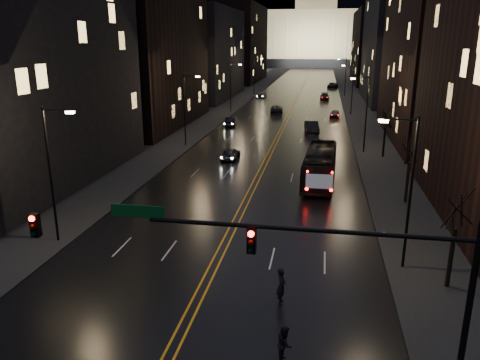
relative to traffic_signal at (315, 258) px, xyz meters
The scene contains 35 objects.
ground 7.81m from the traffic_signal, behind, with size 900.00×900.00×0.00m, color black.
road 130.24m from the traffic_signal, 92.60° to the left, with size 20.00×320.00×0.02m, color black.
sidewalk_left 131.62m from the traffic_signal, 98.71° to the left, with size 8.00×320.00×0.16m, color black.
sidewalk_right 130.35m from the traffic_signal, 86.44° to the left, with size 8.00×320.00×0.16m, color black.
center_line 130.24m from the traffic_signal, 92.60° to the left, with size 0.62×320.00×0.01m, color orange.
building_left_near 35.26m from the traffic_signal, 140.72° to the left, with size 12.00×28.00×22.00m, color black.
building_left_mid 60.99m from the traffic_signal, 116.48° to the left, with size 12.00×30.00×28.00m, color black.
building_left_far 95.98m from the traffic_signal, 106.30° to the left, with size 12.00×34.00×20.00m, color black.
building_left_dist 142.73m from the traffic_signal, 100.88° to the left, with size 12.00×40.00×24.00m, color black.
building_right_mid 93.57m from the traffic_signal, 80.68° to the left, with size 12.00×34.00×26.00m, color black.
building_right_dist 140.94m from the traffic_signal, 83.85° to the left, with size 12.00×40.00×22.00m, color black.
capitol 250.36m from the traffic_signal, 91.35° to the left, with size 90.00×50.00×58.50m.
traffic_signal is the anchor object (origin of this frame).
streetlamp_right_near 11.14m from the traffic_signal, 63.88° to the left, with size 2.13×0.25×9.00m.
streetlamp_left_near 19.48m from the traffic_signal, 149.10° to the left, with size 2.13×0.25×9.00m.
streetlamp_right_mid 40.30m from the traffic_signal, 83.01° to the left, with size 2.13×0.25×9.00m.
streetlamp_left_mid 43.36m from the traffic_signal, 112.68° to the left, with size 2.13×0.25×9.00m.
streetlamp_right_far 70.18m from the traffic_signal, 85.99° to the left, with size 2.13×0.25×9.00m.
streetlamp_left_far 71.97m from the traffic_signal, 103.43° to the left, with size 2.13×0.25×9.00m.
streetlamp_right_dist 100.12m from the traffic_signal, 87.19° to the left, with size 2.13×0.25×9.00m.
streetlamp_left_dist 101.39m from the traffic_signal, 99.49° to the left, with size 2.13×0.25×9.00m.
tree_right_near 10.71m from the traffic_signal, 48.45° to the left, with size 2.40×2.40×6.65m.
tree_right_mid 23.13m from the traffic_signal, 72.13° to the left, with size 2.40×2.40×6.65m.
tree_right_far 38.67m from the traffic_signal, 79.43° to the left, with size 2.40×2.40×6.65m.
bus 27.37m from the traffic_signal, 89.91° to the left, with size 2.68×11.46×3.19m, color black.
oncoming_car_a 35.79m from the traffic_signal, 106.27° to the left, with size 1.69×4.21×1.43m, color black.
oncoming_car_b 57.34m from the traffic_signal, 104.20° to the left, with size 1.57×4.51×1.49m, color black.
oncoming_car_c 71.92m from the traffic_signal, 96.73° to the left, with size 2.22×4.82×1.34m, color black.
oncoming_car_d 94.01m from the traffic_signal, 98.71° to the left, with size 1.87×4.60×1.33m, color black.
receding_car_a 52.09m from the traffic_signal, 91.52° to the left, with size 1.78×5.09×1.68m, color black.
receding_car_b 66.97m from the traffic_signal, 88.13° to the left, with size 1.60×3.97×1.35m, color black.
receding_car_c 92.77m from the traffic_signal, 89.76° to the left, with size 2.03×4.99×1.45m, color black.
receding_car_d 121.45m from the traffic_signal, 88.78° to the left, with size 2.60×5.63×1.56m, color black.
pedestrian_a 6.68m from the traffic_signal, 107.79° to the left, with size 0.72×0.47×1.97m, color black.
pedestrian_b 4.44m from the traffic_signal, 153.37° to the left, with size 0.80×0.44×1.65m, color black.
Camera 1 is at (5.89, -16.15, 12.87)m, focal length 35.00 mm.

